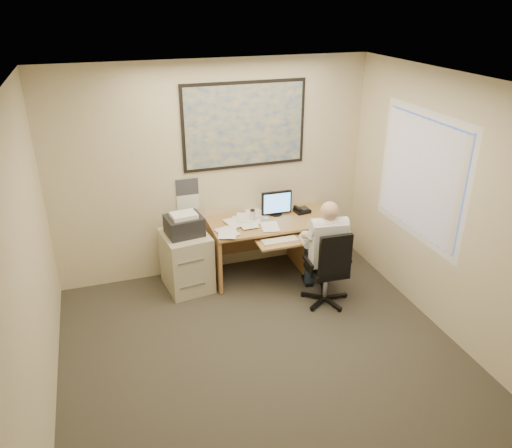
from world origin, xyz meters
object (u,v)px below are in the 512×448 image
object	(u,v)px
desk	(295,238)
office_chair	(327,282)
filing_cabinet	(186,256)
person	(326,253)

from	to	relation	value
desk	office_chair	size ratio (longest dim) A/B	1.65
filing_cabinet	office_chair	bearing A→B (deg)	-38.29
office_chair	person	distance (m)	0.36
filing_cabinet	office_chair	distance (m)	1.75
desk	office_chair	world-z (taller)	desk
office_chair	desk	bearing A→B (deg)	94.86
desk	filing_cabinet	bearing A→B (deg)	-178.72
filing_cabinet	desk	bearing A→B (deg)	-6.35
filing_cabinet	person	world-z (taller)	person
person	filing_cabinet	bearing A→B (deg)	160.35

